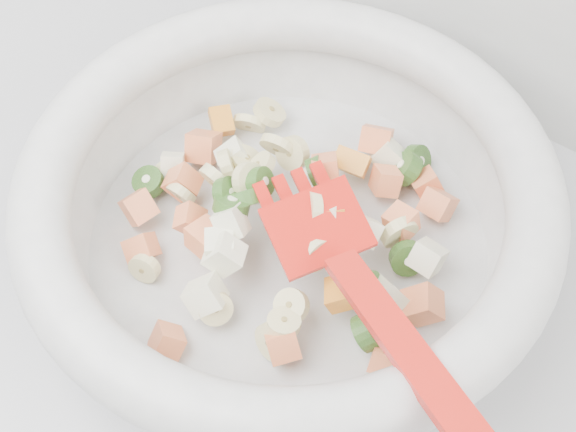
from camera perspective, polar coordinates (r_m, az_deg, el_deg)
The scene contains 1 object.
mixing_bowl at distance 0.56m, azimuth 0.03°, elevation 0.56°, with size 0.43×0.37×0.13m.
Camera 1 is at (0.09, 1.24, 1.41)m, focal length 50.00 mm.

